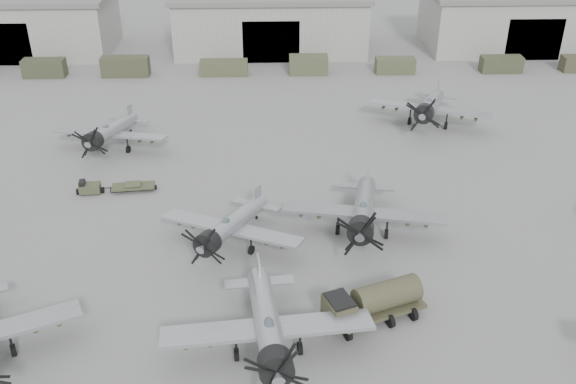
% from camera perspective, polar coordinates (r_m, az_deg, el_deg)
% --- Properties ---
extents(ground, '(220.00, 220.00, 0.00)m').
position_cam_1_polar(ground, '(45.46, -0.77, -10.32)').
color(ground, slate).
rests_on(ground, ground).
extents(hangar_left, '(29.00, 14.80, 8.70)m').
position_cam_1_polar(hangar_left, '(106.85, -23.03, 13.70)').
color(hangar_left, '#A8A79D').
rests_on(hangar_left, ground).
extents(hangar_center, '(29.00, 14.80, 8.70)m').
position_cam_1_polar(hangar_center, '(100.08, -1.56, 15.01)').
color(hangar_center, '#A8A79D').
rests_on(hangar_center, ground).
extents(hangar_right, '(29.00, 14.80, 8.70)m').
position_cam_1_polar(hangar_right, '(107.24, 19.89, 14.32)').
color(hangar_right, '#A8A79D').
rests_on(hangar_right, ground).
extents(support_truck_1, '(5.61, 2.20, 2.43)m').
position_cam_1_polar(support_truck_1, '(94.45, -20.85, 10.27)').
color(support_truck_1, '#353B26').
rests_on(support_truck_1, ground).
extents(support_truck_2, '(6.40, 2.20, 2.63)m').
position_cam_1_polar(support_truck_2, '(91.49, -14.25, 10.77)').
color(support_truck_2, '#393C27').
rests_on(support_truck_2, ground).
extents(support_truck_3, '(6.47, 2.20, 2.02)m').
position_cam_1_polar(support_truck_3, '(89.72, -5.71, 10.95)').
color(support_truck_3, '#45472E').
rests_on(support_truck_3, ground).
extents(support_truck_4, '(5.25, 2.20, 2.57)m').
position_cam_1_polar(support_truck_4, '(89.61, 1.83, 11.24)').
color(support_truck_4, '#434A30').
rests_on(support_truck_4, ground).
extents(support_truck_5, '(5.37, 2.20, 2.12)m').
position_cam_1_polar(support_truck_5, '(91.21, 9.49, 11.04)').
color(support_truck_5, '#43482F').
rests_on(support_truck_5, ground).
extents(support_truck_6, '(5.63, 2.20, 2.18)m').
position_cam_1_polar(support_truck_6, '(95.16, 18.42, 10.74)').
color(support_truck_6, '#393C27').
rests_on(support_truck_6, ground).
extents(aircraft_near_1, '(13.44, 12.09, 5.35)m').
position_cam_1_polar(aircraft_near_1, '(40.25, -1.78, -11.98)').
color(aircraft_near_1, '#9DA0A6').
rests_on(aircraft_near_1, ground).
extents(aircraft_mid_1, '(11.52, 10.44, 4.71)m').
position_cam_1_polar(aircraft_mid_1, '(50.31, -5.23, -3.09)').
color(aircraft_mid_1, '#9EA1A7').
rests_on(aircraft_mid_1, ground).
extents(aircraft_mid_2, '(13.35, 12.01, 5.30)m').
position_cam_1_polar(aircraft_mid_2, '(51.92, 6.70, -1.72)').
color(aircraft_mid_2, gray).
rests_on(aircraft_mid_2, ground).
extents(aircraft_far_0, '(12.04, 10.83, 4.78)m').
position_cam_1_polar(aircraft_far_0, '(68.58, -15.62, 5.14)').
color(aircraft_far_0, '#999CA1').
rests_on(aircraft_far_0, ground).
extents(aircraft_far_1, '(13.33, 12.05, 5.40)m').
position_cam_1_polar(aircraft_far_1, '(73.57, 12.45, 7.43)').
color(aircraft_far_1, '#999BA1').
rests_on(aircraft_far_1, ground).
extents(fuel_tanker, '(7.38, 4.91, 2.71)m').
position_cam_1_polar(fuel_tanker, '(44.02, 7.60, -9.56)').
color(fuel_tanker, '#3F3D29').
rests_on(fuel_tanker, ground).
extents(tug_trailer, '(6.88, 1.95, 1.37)m').
position_cam_1_polar(tug_trailer, '(61.30, -15.84, 0.40)').
color(tug_trailer, '#3D402A').
rests_on(tug_trailer, ground).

